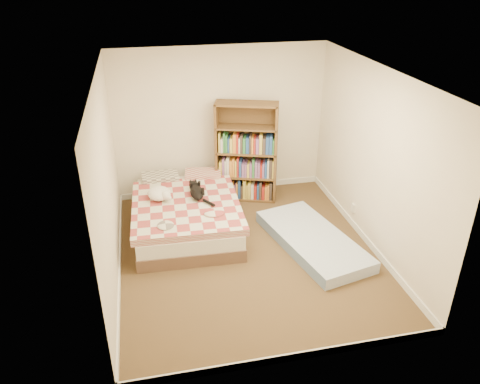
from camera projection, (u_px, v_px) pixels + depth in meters
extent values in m
cube|color=#4B3A20|center=(247.00, 253.00, 6.55)|extent=(3.50, 4.00, 0.01)
cube|color=white|center=(249.00, 74.00, 5.41)|extent=(3.50, 4.00, 0.01)
cube|color=#F0E5CA|center=(221.00, 123.00, 7.72)|extent=(3.50, 0.01, 2.50)
cube|color=#F0E5CA|center=(298.00, 261.00, 4.24)|extent=(3.50, 0.01, 2.50)
cube|color=#F0E5CA|center=(107.00, 184.00, 5.65)|extent=(0.01, 4.00, 2.50)
cube|color=#F0E5CA|center=(374.00, 160.00, 6.31)|extent=(0.01, 4.00, 2.50)
cube|color=white|center=(222.00, 188.00, 8.26)|extent=(3.50, 0.02, 0.10)
cube|color=white|center=(291.00, 357.00, 4.79)|extent=(3.50, 0.02, 0.10)
cube|color=white|center=(120.00, 266.00, 6.20)|extent=(0.02, 4.00, 0.10)
cube|color=white|center=(363.00, 236.00, 6.85)|extent=(0.02, 4.00, 0.10)
cube|color=white|center=(353.00, 208.00, 7.09)|extent=(0.03, 0.09, 0.13)
cube|color=brown|center=(187.00, 222.00, 7.10)|extent=(1.54, 2.15, 0.19)
cube|color=silver|center=(186.00, 211.00, 7.01)|extent=(1.51, 2.11, 0.21)
cube|color=#A53D3D|center=(185.00, 202.00, 6.94)|extent=(1.60, 1.78, 0.11)
cube|color=#6A6059|center=(159.00, 180.00, 7.55)|extent=(0.59, 0.39, 0.16)
cube|color=#A53D3D|center=(201.00, 176.00, 7.68)|extent=(0.59, 0.39, 0.16)
cube|color=#55321D|center=(217.00, 155.00, 7.57)|extent=(0.14, 0.33, 1.67)
cube|color=#55321D|center=(275.00, 150.00, 7.75)|extent=(0.14, 0.33, 1.67)
cube|color=#55321D|center=(244.00, 149.00, 7.79)|extent=(0.96, 0.33, 1.67)
cube|color=#55321D|center=(246.00, 196.00, 8.03)|extent=(1.06, 0.63, 0.03)
cube|color=#55321D|center=(246.00, 152.00, 7.65)|extent=(1.06, 0.63, 0.03)
cube|color=#55321D|center=(247.00, 104.00, 7.29)|extent=(1.06, 0.63, 0.03)
cube|color=#708DBB|center=(313.00, 240.00, 6.68)|extent=(1.25, 2.03, 0.17)
ellipsoid|color=black|center=(197.00, 192.00, 6.94)|extent=(0.23, 0.46, 0.14)
sphere|color=black|center=(195.00, 185.00, 7.14)|extent=(0.15, 0.15, 0.14)
cone|color=black|center=(192.00, 180.00, 7.15)|extent=(0.05, 0.05, 0.05)
cone|color=black|center=(197.00, 180.00, 7.16)|extent=(0.05, 0.05, 0.05)
cylinder|color=black|center=(207.00, 203.00, 6.73)|extent=(0.06, 0.25, 0.05)
ellipsoid|color=white|center=(159.00, 193.00, 6.88)|extent=(0.36, 0.40, 0.18)
sphere|color=white|center=(167.00, 195.00, 6.79)|extent=(0.16, 0.16, 0.14)
sphere|color=white|center=(171.00, 197.00, 6.77)|extent=(0.07, 0.07, 0.06)
sphere|color=white|center=(149.00, 194.00, 6.92)|extent=(0.09, 0.09, 0.08)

